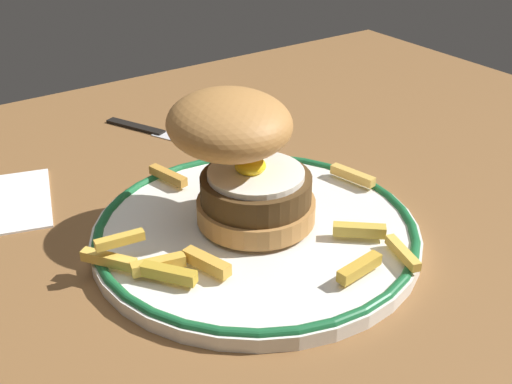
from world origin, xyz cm
name	(u,v)px	position (x,y,z in cm)	size (l,w,h in cm)	color
ground_plane	(194,261)	(0.00, 0.00, -2.00)	(119.12, 83.07, 4.00)	brown
dinner_plate	(256,231)	(4.69, -2.66, 0.84)	(27.66, 27.66, 1.60)	white
burger	(243,158)	(4.48, -1.13, 7.18)	(11.40, 11.95, 11.10)	#B67C41
fries_pile	(247,233)	(2.74, -4.26, 2.17)	(27.10, 26.05, 2.25)	gold
knife	(159,132)	(7.89, 21.73, 0.26)	(9.07, 16.91, 0.70)	black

